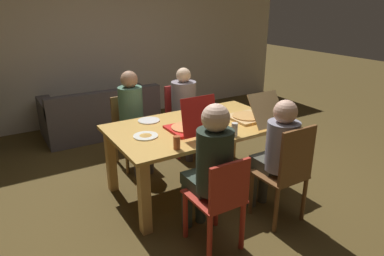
% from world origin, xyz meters
% --- Properties ---
extents(ground_plane, '(20.00, 20.00, 0.00)m').
position_xyz_m(ground_plane, '(0.00, 0.00, 0.00)').
color(ground_plane, '#513F1D').
extents(back_wall, '(7.29, 0.12, 2.80)m').
position_xyz_m(back_wall, '(0.00, 2.96, 1.40)').
color(back_wall, beige).
rests_on(back_wall, ground).
extents(dining_table, '(1.84, 1.08, 0.76)m').
position_xyz_m(dining_table, '(0.00, 0.00, 0.64)').
color(dining_table, gold).
rests_on(dining_table, ground).
extents(chair_0, '(0.40, 0.38, 0.92)m').
position_xyz_m(chair_0, '(0.37, 1.00, 0.52)').
color(chair_0, '#B32D29').
rests_on(chair_0, ground).
extents(person_0, '(0.33, 0.49, 1.19)m').
position_xyz_m(person_0, '(0.37, 0.87, 0.70)').
color(person_0, '#423D46').
rests_on(person_0, ground).
extents(chair_1, '(0.39, 0.45, 0.87)m').
position_xyz_m(chair_1, '(-0.38, 0.99, 0.48)').
color(chair_1, brown).
rests_on(chair_1, ground).
extents(person_1, '(0.29, 0.51, 1.22)m').
position_xyz_m(person_1, '(-0.38, 0.85, 0.71)').
color(person_1, '#3E3940').
rests_on(person_1, ground).
extents(chair_2, '(0.40, 0.45, 0.86)m').
position_xyz_m(chair_2, '(-0.38, -0.96, 0.46)').
color(chair_2, '#B83022').
rests_on(chair_2, ground).
extents(person_2, '(0.30, 0.52, 1.27)m').
position_xyz_m(person_2, '(-0.38, -0.82, 0.74)').
color(person_2, '#344237').
rests_on(person_2, ground).
extents(chair_3, '(0.42, 0.40, 0.98)m').
position_xyz_m(chair_3, '(0.37, -0.98, 0.54)').
color(chair_3, brown).
rests_on(chair_3, ground).
extents(person_3, '(0.30, 0.48, 1.19)m').
position_xyz_m(person_3, '(0.37, -0.83, 0.70)').
color(person_3, '#424237').
rests_on(person_3, ground).
extents(pizza_box_0, '(0.38, 0.45, 0.40)m').
position_xyz_m(pizza_box_0, '(-0.16, -0.12, 0.81)').
color(pizza_box_0, red).
rests_on(pizza_box_0, dining_table).
extents(pizza_box_1, '(0.39, 0.60, 0.35)m').
position_xyz_m(pizza_box_1, '(0.59, -0.18, 0.81)').
color(pizza_box_1, tan).
rests_on(pizza_box_1, dining_table).
extents(plate_0, '(0.24, 0.24, 0.01)m').
position_xyz_m(plate_0, '(-0.39, 0.38, 0.76)').
color(plate_0, silver).
rests_on(plate_0, dining_table).
extents(plate_1, '(0.25, 0.25, 0.01)m').
position_xyz_m(plate_1, '(0.19, 0.24, 0.76)').
color(plate_1, white).
rests_on(plate_1, dining_table).
extents(plate_2, '(0.24, 0.24, 0.03)m').
position_xyz_m(plate_2, '(-0.60, -0.02, 0.77)').
color(plate_2, white).
rests_on(plate_2, dining_table).
extents(drinking_glass_0, '(0.06, 0.06, 0.12)m').
position_xyz_m(drinking_glass_0, '(-0.49, -0.45, 0.82)').
color(drinking_glass_0, '#B3512C').
rests_on(drinking_glass_0, dining_table).
extents(drinking_glass_1, '(0.06, 0.06, 0.14)m').
position_xyz_m(drinking_glass_1, '(0.14, -0.46, 0.82)').
color(drinking_glass_1, silver).
rests_on(drinking_glass_1, dining_table).
extents(couch, '(1.71, 0.90, 0.75)m').
position_xyz_m(couch, '(-0.38, 2.26, 0.28)').
color(couch, '#4D4749').
rests_on(couch, ground).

